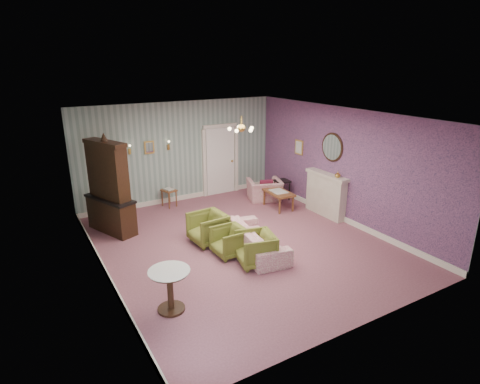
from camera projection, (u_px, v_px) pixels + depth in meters
floor at (241, 244)px, 9.09m from camera, size 7.00×7.00×0.00m
ceiling at (241, 116)px, 8.17m from camera, size 7.00×7.00×0.00m
wall_back at (180, 152)px, 11.49m from camera, size 6.00×0.00×6.00m
wall_front at (364, 245)px, 5.77m from camera, size 6.00×0.00×6.00m
wall_left at (99, 208)px, 7.19m from camera, size 0.00×7.00×7.00m
wall_right at (343, 165)px, 10.07m from camera, size 0.00×7.00×7.00m
wall_right_floral at (343, 166)px, 10.07m from camera, size 0.00×7.00×7.00m
door at (220, 160)px, 12.20m from camera, size 1.12×0.12×2.16m
olive_chair_a at (256, 247)px, 8.09m from camera, size 0.83×0.86×0.74m
olive_chair_b at (229, 240)px, 8.49m from camera, size 0.63×0.67×0.68m
olive_chair_c at (208, 227)px, 9.05m from camera, size 0.75×0.79×0.78m
sofa_chintz at (256, 234)px, 8.66m from camera, size 0.91×2.08×0.79m
wingback_chair at (265, 187)px, 11.79m from camera, size 1.10×0.89×0.83m
dresser at (108, 185)px, 9.40m from camera, size 0.98×1.50×2.37m
fireplace at (326, 194)px, 10.61m from camera, size 0.30×1.40×1.16m
mantel_vase at (338, 175)px, 10.07m from camera, size 0.15×0.15×0.15m
oval_mirror at (332, 147)px, 10.26m from camera, size 0.04×0.76×0.84m
framed_print at (299, 147)px, 11.44m from camera, size 0.04×0.34×0.42m
coffee_table at (278, 200)px, 11.21m from camera, size 0.60×1.00×0.50m
side_table_black at (282, 190)px, 11.86m from camera, size 0.44×0.44×0.60m
pedestal_table at (170, 290)px, 6.58m from camera, size 0.88×0.88×0.76m
nesting_table at (169, 197)px, 11.33m from camera, size 0.43×0.49×0.54m
gilt_mirror_back at (149, 147)px, 10.95m from camera, size 0.28×0.06×0.36m
sconce_left at (130, 150)px, 10.67m from camera, size 0.16×0.12×0.30m
sconce_right at (169, 145)px, 11.20m from camera, size 0.16×0.12×0.30m
chandelier at (241, 129)px, 8.26m from camera, size 0.56×0.56×0.36m
burgundy_cushion at (266, 186)px, 11.62m from camera, size 0.41×0.28×0.39m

